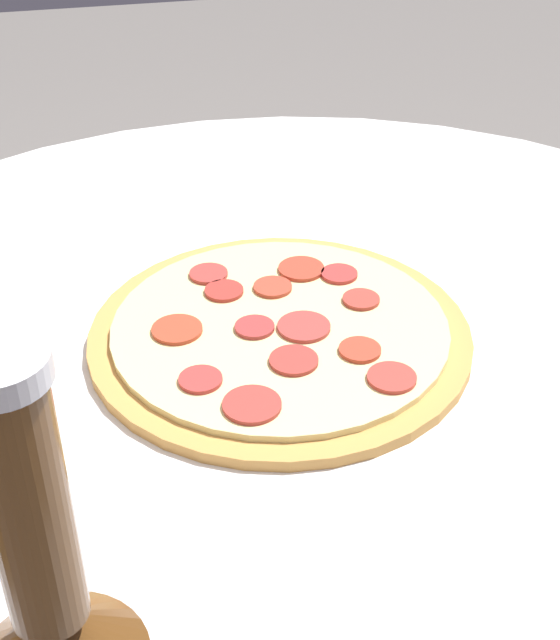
# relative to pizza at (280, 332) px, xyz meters

# --- Properties ---
(table) EXTENTS (1.06, 1.06, 0.74)m
(table) POSITION_rel_pizza_xyz_m (-0.03, -0.02, -0.19)
(table) COLOR white
(table) RESTS_ON ground_plane
(pizza) EXTENTS (0.32, 0.32, 0.02)m
(pizza) POSITION_rel_pizza_xyz_m (0.00, 0.00, 0.00)
(pizza) COLOR #C68E47
(pizza) RESTS_ON table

